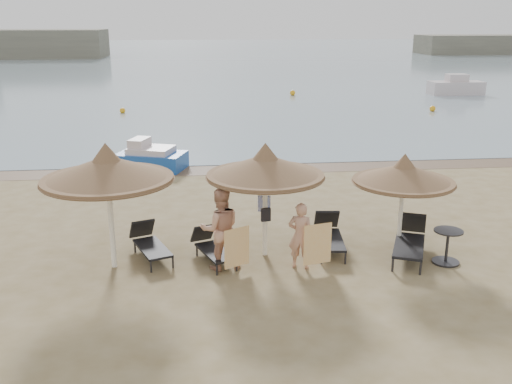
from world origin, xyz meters
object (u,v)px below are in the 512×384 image
Objects in this scene: palapa_left at (107,169)px; lounger_far_right at (410,239)px; lounger_near_right at (329,234)px; pedal_boat at (151,158)px; palapa_right at (404,174)px; side_table at (447,248)px; person_left at (220,223)px; person_right at (301,230)px; palapa_center at (265,167)px; lounger_far_left at (149,242)px; lounger_near_left at (212,246)px.

palapa_left reaches higher than lounger_far_right.
pedal_boat reaches higher than lounger_near_right.
pedal_boat is at bearing 127.09° from lounger_near_right.
lounger_near_right is at bearing 170.45° from palapa_right.
side_table is 12.28m from pedal_boat.
person_left reaches higher than person_right.
palapa_center is 3.37m from lounger_far_left.
pedal_boat is (-3.37, 8.74, -1.79)m from palapa_center.
pedal_boat is (-6.87, 9.12, 0.02)m from lounger_far_right.
lounger_far_right is (1.85, -0.65, 0.04)m from lounger_near_right.
person_right is (0.72, -0.83, -1.31)m from palapa_center.
lounger_far_right is (7.07, -0.05, -1.93)m from palapa_left.
person_right is (-0.93, -1.10, 0.54)m from lounger_near_right.
side_table is 0.29× the size of pedal_boat.
lounger_near_left is at bearing -159.44° from lounger_far_right.
palapa_right is at bearing -34.11° from pedal_boat.
lounger_far_left is (-6.15, 0.23, -1.61)m from palapa_right.
lounger_near_right reaches higher than lounger_near_left.
palapa_center reaches higher than palapa_right.
palapa_right is at bearing 2.59° from palapa_left.
palapa_center reaches higher than lounger_far_left.
pedal_boat reaches higher than lounger_far_right.
palapa_right reaches higher than lounger_near_left.
palapa_left reaches higher than palapa_center.
person_left is (-5.30, 0.26, 0.73)m from side_table.
palapa_left is at bearing -12.88° from person_left.
palapa_right is 11.15m from pedal_boat.
person_left is at bearing -7.68° from palapa_left.
side_table is 3.52m from person_right.
pedal_boat is (0.20, 9.08, -1.91)m from palapa_left.
lounger_near_left is 0.90× the size of lounger_near_right.
palapa_right is 1.16× the size of lounger_far_right.
pedal_boat reaches higher than side_table.
lounger_near_right is 1.96m from lounger_far_right.
palapa_center is at bearing 179.61° from palapa_right.
side_table is at bearing -30.64° from lounger_far_left.
lounger_far_right is 1.17× the size of person_right.
palapa_left is at bearing -166.98° from lounger_near_right.
lounger_near_left is 0.60× the size of pedal_boat.
palapa_left reaches higher than lounger_near_right.
person_right is at bearing 169.62° from person_left.
lounger_near_right is at bearing -110.21° from person_right.
palapa_right is 1.30× the size of lounger_near_right.
lounger_far_right is (3.50, -0.38, -1.81)m from palapa_center.
palapa_right reaches higher than person_right.
person_right is at bearing -123.92° from lounger_near_right.
palapa_left is 1.62× the size of lounger_far_left.
person_right is at bearing -6.62° from palapa_left.
lounger_far_left is at bearing -32.66° from person_left.
pedal_boat is at bearing -46.72° from person_right.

